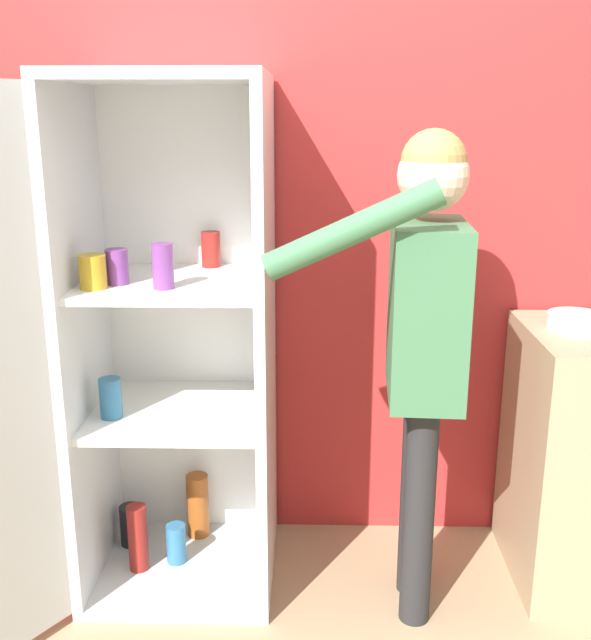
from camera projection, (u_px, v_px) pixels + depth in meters
wall_back at (251, 215)px, 2.77m from camera, size 7.00×0.06×2.55m
refrigerator at (132, 355)px, 2.47m from camera, size 1.06×1.15×1.77m
person at (423, 319)px, 2.32m from camera, size 0.62×0.52×1.60m
bowl at (576, 322)px, 2.54m from camera, size 0.19×0.19×0.06m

